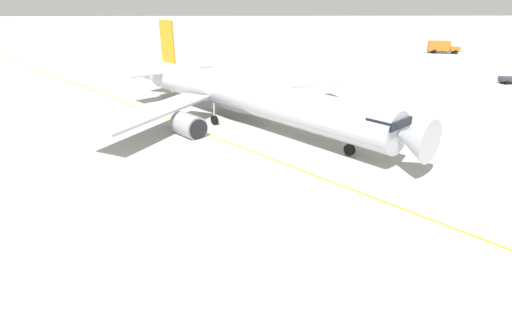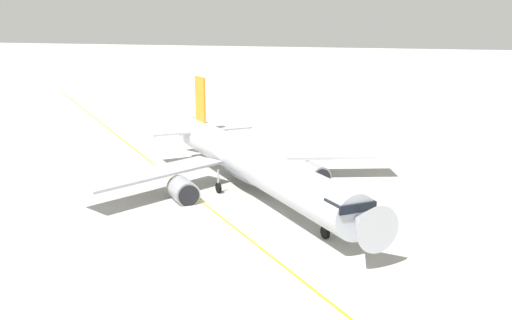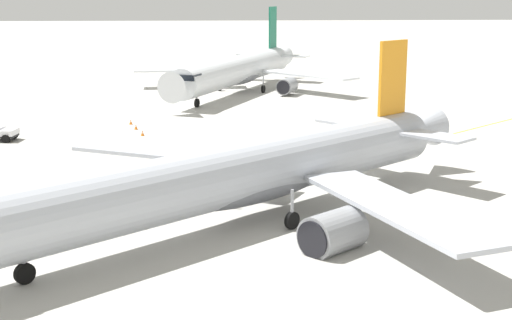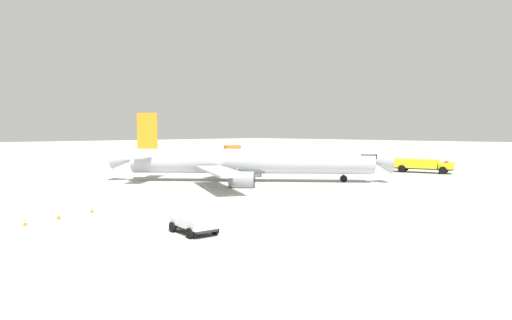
{
  "view_description": "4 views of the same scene",
  "coord_description": "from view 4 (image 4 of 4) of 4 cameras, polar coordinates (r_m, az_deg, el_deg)",
  "views": [
    {
      "loc": [
        -39.64,
        -2.88,
        13.46
      ],
      "look_at": [
        -17.6,
        -3.59,
        4.41
      ],
      "focal_mm": 27.77,
      "sensor_mm": 36.0,
      "label": 1
    },
    {
      "loc": [
        -52.61,
        -20.13,
        18.13
      ],
      "look_at": [
        6.88,
        -2.81,
        3.1
      ],
      "focal_mm": 41.83,
      "sensor_mm": 36.0,
      "label": 2
    },
    {
      "loc": [
        3.48,
        -48.91,
        14.52
      ],
      "look_at": [
        6.29,
        -1.88,
        3.79
      ],
      "focal_mm": 53.16,
      "sensor_mm": 36.0,
      "label": 3
    },
    {
      "loc": [
        -45.09,
        45.61,
        7.89
      ],
      "look_at": [
        6.79,
        -6.29,
        3.13
      ],
      "focal_mm": 31.62,
      "sensor_mm": 36.0,
      "label": 4
    }
  ],
  "objects": [
    {
      "name": "safety_cone_far",
      "position": [
        42.44,
        -27.16,
        -7.04
      ],
      "size": [
        0.36,
        0.36,
        0.55
      ],
      "color": "orange",
      "rests_on": "ground_plane"
    },
    {
      "name": "catering_truck_truck",
      "position": [
        149.73,
        -2.79,
        1.32
      ],
      "size": [
        3.97,
        8.05,
        3.1
      ],
      "rotation": [
        0.0,
        0.0,
        4.5
      ],
      "color": "#232326",
      "rests_on": "ground_plane"
    },
    {
      "name": "airliner_main",
      "position": [
        70.04,
        -1.04,
        -0.32
      ],
      "size": [
        35.22,
        31.98,
        10.93
      ],
      "rotation": [
        0.0,
        0.0,
        3.86
      ],
      "color": "#B2B7C1",
      "rests_on": "ground_plane"
    },
    {
      "name": "safety_cone_mid",
      "position": [
        44.23,
        -23.69,
        -6.52
      ],
      "size": [
        0.36,
        0.36,
        0.55
      ],
      "color": "orange",
      "rests_on": "ground_plane"
    },
    {
      "name": "safety_cone_near",
      "position": [
        46.49,
        -20.05,
        -5.94
      ],
      "size": [
        0.36,
        0.36,
        0.55
      ],
      "color": "orange",
      "rests_on": "ground_plane"
    },
    {
      "name": "ground_plane",
      "position": [
        64.62,
        0.32,
        -3.3
      ],
      "size": [
        600.0,
        600.0,
        0.0
      ],
      "primitive_type": "plane",
      "color": "#ADAAA3"
    },
    {
      "name": "baggage_truck_truck",
      "position": [
        118.09,
        7.98,
        0.19
      ],
      "size": [
        2.61,
        4.44,
        1.22
      ],
      "rotation": [
        0.0,
        0.0,
        4.57
      ],
      "color": "#232326",
      "rests_on": "ground_plane"
    },
    {
      "name": "taxiway_centreline",
      "position": [
        64.43,
        -2.05,
        -3.32
      ],
      "size": [
        144.89,
        129.02,
        0.01
      ],
      "rotation": [
        0.0,
        0.0,
        3.87
      ],
      "color": "yellow",
      "rests_on": "ground_plane"
    },
    {
      "name": "pushback_tug_truck",
      "position": [
        35.22,
        -7.79,
        -7.94
      ],
      "size": [
        4.28,
        2.87,
        1.3
      ],
      "rotation": [
        0.0,
        0.0,
        6.16
      ],
      "color": "#232326",
      "rests_on": "ground_plane"
    },
    {
      "name": "fire_tender_truck",
      "position": [
        90.5,
        20.16,
        -0.54
      ],
      "size": [
        11.23,
        5.44,
        2.5
      ],
      "rotation": [
        0.0,
        0.0,
        3.39
      ],
      "color": "#232326",
      "rests_on": "ground_plane"
    }
  ]
}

